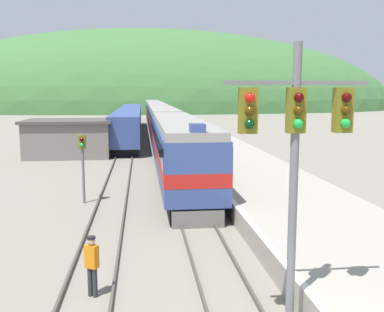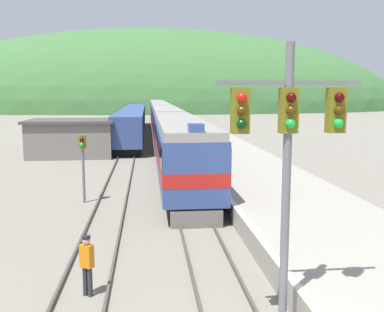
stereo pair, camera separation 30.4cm
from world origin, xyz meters
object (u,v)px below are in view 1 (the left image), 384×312
object	(u,v)px
carriage_third	(157,115)
siding_train	(130,121)
signal_mast_main	(295,141)
signal_post_siding	(82,154)
carriage_second	(163,125)
track_worker	(92,262)
carriage_fourth	(153,110)
express_train_lead_car	(179,148)

from	to	relation	value
carriage_third	siding_train	xyz separation A→B (m)	(-3.95, -9.43, -0.34)
signal_mast_main	signal_post_siding	xyz separation A→B (m)	(-6.53, 13.69, -2.05)
carriage_second	siding_train	size ratio (longest dim) A/B	0.45
carriage_second	carriage_third	world-z (taller)	same
carriage_third	signal_post_siding	size ratio (longest dim) A/B	5.62
carriage_third	track_worker	bearing A→B (deg)	-93.69
carriage_second	carriage_third	bearing A→B (deg)	90.00
track_worker	carriage_fourth	bearing A→B (deg)	87.29
signal_post_siding	track_worker	bearing A→B (deg)	-81.73
carriage_second	carriage_third	xyz separation A→B (m)	(0.00, 21.36, 0.00)
express_train_lead_car	signal_mast_main	distance (m)	18.69
carriage_third	carriage_fourth	world-z (taller)	same
express_train_lead_car	carriage_second	size ratio (longest dim) A/B	0.99
carriage_fourth	track_worker	distance (m)	80.27
signal_post_siding	carriage_second	bearing A→B (deg)	78.39
carriage_second	carriage_fourth	distance (m)	42.72
carriage_third	siding_train	world-z (taller)	carriage_third
signal_mast_main	express_train_lead_car	bearing A→B (deg)	93.46
siding_train	signal_mast_main	world-z (taller)	signal_mast_main
express_train_lead_car	track_worker	size ratio (longest dim) A/B	11.49
siding_train	carriage_second	bearing A→B (deg)	-71.65
carriage_fourth	carriage_third	bearing A→B (deg)	-90.00
siding_train	signal_mast_main	distance (m)	52.26
carriage_second	carriage_third	distance (m)	21.36
track_worker	siding_train	bearing A→B (deg)	90.19
carriage_third	signal_mast_main	bearing A→B (deg)	-88.96
express_train_lead_car	carriage_third	bearing A→B (deg)	90.00
carriage_third	signal_mast_main	size ratio (longest dim) A/B	2.98
express_train_lead_car	carriage_fourth	world-z (taller)	express_train_lead_car
carriage_third	carriage_fourth	bearing A→B (deg)	90.00
carriage_third	track_worker	world-z (taller)	carriage_third
signal_post_siding	siding_train	bearing A→B (deg)	87.82
express_train_lead_car	signal_mast_main	bearing A→B (deg)	-86.54
carriage_third	siding_train	bearing A→B (deg)	-112.75
signal_post_siding	express_train_lead_car	bearing A→B (deg)	41.65
carriage_second	signal_post_siding	distance (m)	26.88
carriage_second	signal_mast_main	size ratio (longest dim) A/B	2.98
express_train_lead_car	siding_train	world-z (taller)	express_train_lead_car
siding_train	signal_mast_main	size ratio (longest dim) A/B	6.56
express_train_lead_car	track_worker	distance (m)	16.43
siding_train	track_worker	world-z (taller)	siding_train
siding_train	track_worker	size ratio (longest dim) A/B	25.48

